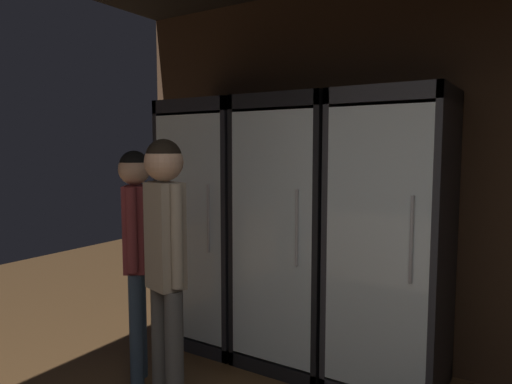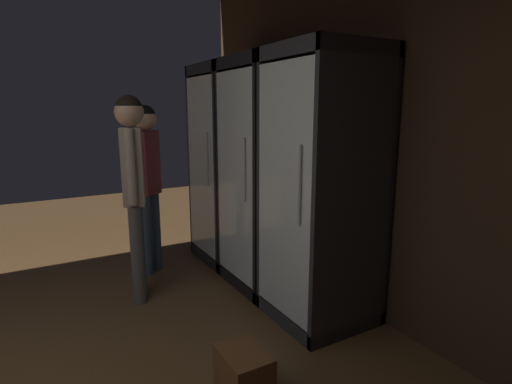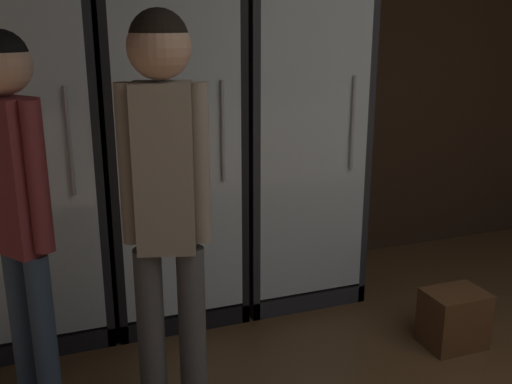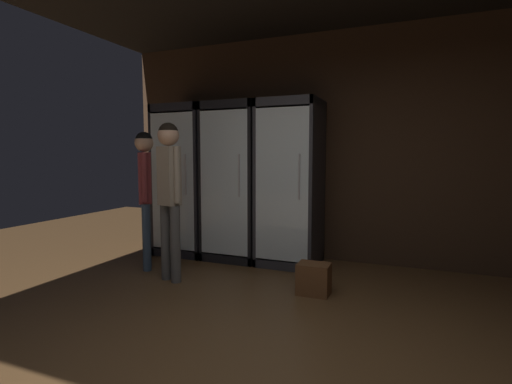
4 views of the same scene
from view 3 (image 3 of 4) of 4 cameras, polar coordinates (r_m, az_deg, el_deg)
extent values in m
cube|color=#382619|center=(3.95, 9.31, 13.30)|extent=(6.00, 0.06, 2.80)
cube|color=black|center=(3.43, -21.74, 4.82)|extent=(0.70, 0.04, 1.95)
cube|color=black|center=(3.13, -15.79, 4.34)|extent=(0.04, 0.67, 1.95)
cube|color=black|center=(3.43, -20.16, -11.53)|extent=(0.70, 0.67, 0.10)
cube|color=white|center=(3.40, -21.74, 4.73)|extent=(0.62, 0.02, 1.71)
cube|color=silver|center=(2.80, -21.90, 2.44)|extent=(0.62, 0.02, 1.71)
cylinder|color=#B2B2B7|center=(2.76, -17.78, 4.72)|extent=(0.02, 0.02, 0.50)
cube|color=silver|center=(3.40, -20.28, -10.49)|extent=(0.60, 0.59, 0.02)
cylinder|color=#336B38|center=(3.33, -21.80, -9.10)|extent=(0.07, 0.07, 0.20)
cylinder|color=#336B38|center=(3.28, -22.06, -6.87)|extent=(0.03, 0.03, 0.08)
cylinder|color=white|center=(3.34, -21.76, -9.47)|extent=(0.07, 0.07, 0.08)
cylinder|color=gray|center=(3.33, -19.09, -8.83)|extent=(0.07, 0.07, 0.20)
cylinder|color=gray|center=(3.28, -19.31, -6.66)|extent=(0.03, 0.03, 0.07)
cylinder|color=#B2332D|center=(3.33, -19.09, -8.87)|extent=(0.08, 0.08, 0.06)
cylinder|color=gray|center=(3.35, -16.72, -8.40)|extent=(0.06, 0.06, 0.21)
cylinder|color=gray|center=(3.29, -16.93, -6.07)|extent=(0.02, 0.02, 0.08)
cylinder|color=#B2332D|center=(3.36, -16.69, -8.76)|extent=(0.07, 0.07, 0.07)
cube|color=silver|center=(3.19, -21.27, -1.30)|extent=(0.60, 0.59, 0.02)
cylinder|color=brown|center=(3.15, -18.82, 1.16)|extent=(0.08, 0.08, 0.24)
cylinder|color=brown|center=(3.12, -19.10, 4.07)|extent=(0.02, 0.02, 0.09)
cylinder|color=white|center=(3.15, -18.81, 1.03)|extent=(0.08, 0.08, 0.09)
cube|color=silver|center=(3.08, -22.36, 8.84)|extent=(0.60, 0.59, 0.02)
cylinder|color=#194723|center=(3.11, -21.32, 11.38)|extent=(0.07, 0.07, 0.24)
cylinder|color=#194723|center=(3.10, -21.62, 14.29)|extent=(0.02, 0.02, 0.08)
cylinder|color=white|center=(3.11, -21.29, 11.14)|extent=(0.08, 0.08, 0.09)
cylinder|color=black|center=(3.10, -18.29, 11.32)|extent=(0.06, 0.06, 0.20)
cylinder|color=black|center=(3.09, -18.52, 13.78)|extent=(0.02, 0.02, 0.06)
cylinder|color=beige|center=(3.10, -18.29, 11.25)|extent=(0.06, 0.06, 0.08)
cube|color=black|center=(3.49, -9.78, 5.90)|extent=(0.70, 0.04, 1.95)
cube|color=black|center=(3.13, -14.62, 4.45)|extent=(0.04, 0.67, 1.95)
cube|color=black|center=(3.26, -3.02, 5.40)|extent=(0.04, 0.67, 1.95)
cube|color=black|center=(3.48, -8.05, -10.19)|extent=(0.70, 0.67, 0.10)
cube|color=white|center=(3.46, -9.69, 5.82)|extent=(0.62, 0.02, 1.71)
cube|color=silver|center=(2.87, -7.37, 3.78)|extent=(0.62, 0.02, 1.71)
cylinder|color=#B2B2B7|center=(2.88, -3.25, 5.92)|extent=(0.02, 0.02, 0.50)
cube|color=silver|center=(3.45, -8.10, -9.14)|extent=(0.60, 0.59, 0.02)
cylinder|color=black|center=(3.40, -12.17, -7.45)|extent=(0.07, 0.07, 0.23)
cylinder|color=black|center=(3.35, -12.32, -5.11)|extent=(0.02, 0.02, 0.07)
cylinder|color=tan|center=(3.42, -12.14, -7.93)|extent=(0.07, 0.07, 0.08)
cylinder|color=brown|center=(3.43, -9.64, -7.47)|extent=(0.07, 0.07, 0.19)
cylinder|color=brown|center=(3.37, -9.75, -5.35)|extent=(0.02, 0.02, 0.08)
cylinder|color=#B2332D|center=(3.43, -9.64, -7.57)|extent=(0.07, 0.07, 0.08)
cylinder|color=gray|center=(3.42, -7.13, -7.04)|extent=(0.08, 0.08, 0.23)
cylinder|color=gray|center=(3.36, -7.23, -4.46)|extent=(0.03, 0.03, 0.10)
cylinder|color=white|center=(3.43, -7.11, -7.51)|extent=(0.08, 0.08, 0.07)
cylinder|color=#9EAD99|center=(3.48, -4.64, -6.96)|extent=(0.08, 0.08, 0.19)
cylinder|color=#9EAD99|center=(3.42, -4.69, -4.81)|extent=(0.03, 0.03, 0.09)
cylinder|color=#2D2D33|center=(3.49, -4.63, -7.31)|extent=(0.08, 0.08, 0.06)
cube|color=silver|center=(3.29, -8.39, -2.42)|extent=(0.60, 0.59, 0.02)
cylinder|color=#194723|center=(3.26, -11.04, -0.77)|extent=(0.06, 0.06, 0.19)
cylinder|color=#194723|center=(3.23, -11.17, 1.65)|extent=(0.02, 0.02, 0.09)
cylinder|color=#B2332D|center=(3.27, -11.02, -1.15)|extent=(0.07, 0.07, 0.07)
cylinder|color=gray|center=(3.33, -6.22, -0.02)|extent=(0.06, 0.06, 0.22)
cylinder|color=gray|center=(3.29, -6.30, 2.56)|extent=(0.02, 0.02, 0.09)
cylinder|color=#B2332D|center=(3.33, -6.22, -0.17)|extent=(0.06, 0.06, 0.07)
cube|color=silver|center=(3.18, -8.71, 4.87)|extent=(0.60, 0.59, 0.02)
cylinder|color=#194723|center=(3.17, -12.98, 6.47)|extent=(0.07, 0.07, 0.19)
cylinder|color=#194723|center=(3.15, -13.14, 8.91)|extent=(0.02, 0.02, 0.08)
cylinder|color=beige|center=(3.17, -12.98, 6.45)|extent=(0.08, 0.08, 0.07)
cylinder|color=#336B38|center=(3.15, -10.01, 6.86)|extent=(0.07, 0.07, 0.22)
cylinder|color=#336B38|center=(3.13, -10.15, 9.59)|extent=(0.02, 0.02, 0.09)
cylinder|color=tan|center=(3.15, -10.00, 6.48)|extent=(0.07, 0.07, 0.06)
cylinder|color=#336B38|center=(3.19, -7.34, 7.07)|extent=(0.06, 0.06, 0.22)
cylinder|color=#336B38|center=(3.17, -7.44, 9.86)|extent=(0.02, 0.02, 0.10)
cylinder|color=#2D2D33|center=(3.19, -7.33, 6.72)|extent=(0.07, 0.07, 0.08)
cylinder|color=gray|center=(3.25, -5.21, 7.20)|extent=(0.07, 0.07, 0.20)
cylinder|color=gray|center=(3.23, -5.28, 9.71)|extent=(0.02, 0.02, 0.08)
cylinder|color=tan|center=(3.25, -5.21, 7.10)|extent=(0.07, 0.07, 0.06)
cube|color=silver|center=(3.13, -9.05, 12.55)|extent=(0.60, 0.59, 0.02)
cylinder|color=#336B38|center=(3.05, -11.67, 14.21)|extent=(0.07, 0.07, 0.18)
cylinder|color=#336B38|center=(3.05, -11.82, 16.76)|extent=(0.02, 0.02, 0.09)
cylinder|color=#B2332D|center=(3.05, -11.65, 13.96)|extent=(0.07, 0.07, 0.07)
cylinder|color=gray|center=(3.15, -6.55, 14.60)|extent=(0.07, 0.07, 0.20)
cylinder|color=gray|center=(3.15, -6.64, 17.25)|extent=(0.02, 0.02, 0.10)
cylinder|color=beige|center=(3.15, -6.55, 14.64)|extent=(0.07, 0.07, 0.07)
cube|color=#2B2B30|center=(3.68, 1.39, 6.67)|extent=(0.70, 0.04, 1.95)
cube|color=#2B2B30|center=(3.28, -1.95, 5.48)|extent=(0.04, 0.67, 1.95)
cube|color=#2B2B30|center=(3.54, 8.28, 6.11)|extent=(0.04, 0.67, 1.95)
cube|color=#2B2B30|center=(3.68, 3.12, -8.53)|extent=(0.70, 0.67, 0.10)
cube|color=white|center=(3.65, 1.56, 6.60)|extent=(0.62, 0.02, 1.71)
cube|color=silver|center=(3.10, 5.76, 4.79)|extent=(0.62, 0.02, 1.71)
cylinder|color=#B2B2B7|center=(3.16, 9.45, 6.66)|extent=(0.02, 0.02, 0.50)
cube|color=silver|center=(3.65, 3.13, -7.53)|extent=(0.60, 0.59, 0.02)
cylinder|color=#336B38|center=(3.56, 0.07, -6.37)|extent=(0.06, 0.06, 0.18)
cylinder|color=#336B38|center=(3.52, 0.07, -4.46)|extent=(0.02, 0.02, 0.07)
cylinder|color=#B2332D|center=(3.56, 0.07, -6.32)|extent=(0.07, 0.07, 0.05)
cylinder|color=black|center=(3.59, 3.14, -5.98)|extent=(0.08, 0.08, 0.21)
cylinder|color=black|center=(3.54, 3.18, -3.79)|extent=(0.02, 0.02, 0.08)
cylinder|color=#B2332D|center=(3.59, 3.14, -6.01)|extent=(0.08, 0.08, 0.05)
cylinder|color=#194723|center=(3.65, 6.44, -5.51)|extent=(0.08, 0.08, 0.23)
cylinder|color=#194723|center=(3.59, 6.51, -3.17)|extent=(0.02, 0.02, 0.08)
cylinder|color=#B2332D|center=(3.64, 6.44, -5.40)|extent=(0.08, 0.08, 0.07)
cube|color=silver|center=(3.46, 3.28, 1.11)|extent=(0.60, 0.59, 0.02)
cylinder|color=#9EAD99|center=(3.35, 0.15, 2.81)|extent=(0.06, 0.06, 0.23)
cylinder|color=#9EAD99|center=(3.31, 0.15, 5.59)|extent=(0.02, 0.02, 0.10)
cylinder|color=tan|center=(3.35, 0.15, 2.61)|extent=(0.07, 0.07, 0.09)
cylinder|color=brown|center=(3.45, 3.30, 3.24)|extent=(0.07, 0.07, 0.24)
cylinder|color=brown|center=(3.42, 3.34, 5.73)|extent=(0.03, 0.03, 0.07)
cylinder|color=beige|center=(3.46, 3.29, 2.76)|extent=(0.08, 0.08, 0.09)
cylinder|color=#9EAD99|center=(3.50, 6.27, 3.24)|extent=(0.07, 0.07, 0.22)
cylinder|color=#9EAD99|center=(3.47, 6.35, 5.71)|extent=(0.02, 0.02, 0.08)
cylinder|color=beige|center=(3.50, 6.26, 2.95)|extent=(0.07, 0.07, 0.08)
cube|color=silver|center=(3.35, 3.44, 10.52)|extent=(0.60, 0.59, 0.02)
cylinder|color=gray|center=(3.29, -0.08, 12.58)|extent=(0.08, 0.08, 0.23)
cylinder|color=gray|center=(3.28, -0.08, 15.19)|extent=(0.03, 0.03, 0.07)
cylinder|color=#2D2D33|center=(3.29, -0.07, 12.12)|extent=(0.08, 0.08, 0.06)
cylinder|color=gray|center=(3.35, 3.34, 12.64)|extent=(0.06, 0.06, 0.23)
cylinder|color=gray|center=(3.34, 3.39, 15.32)|extent=(0.02, 0.02, 0.08)
cylinder|color=tan|center=(3.35, 3.34, 12.51)|extent=(0.06, 0.06, 0.06)
cylinder|color=brown|center=(3.41, 6.68, 12.36)|extent=(0.07, 0.07, 0.20)
cylinder|color=brown|center=(3.40, 6.76, 14.69)|extent=(0.03, 0.03, 0.08)
cylinder|color=white|center=(3.41, 6.67, 11.95)|extent=(0.08, 0.08, 0.06)
cylinder|color=#4C4C4C|center=(2.34, -10.14, -14.67)|extent=(0.10, 0.10, 0.80)
cylinder|color=#4C4C4C|center=(2.32, -6.19, -14.68)|extent=(0.10, 0.10, 0.80)
cube|color=gray|center=(2.06, -8.94, 2.25)|extent=(0.24, 0.21, 0.60)
cylinder|color=gray|center=(2.07, -12.44, 2.57)|extent=(0.07, 0.07, 0.57)
cylinder|color=gray|center=(2.05, -5.44, 2.73)|extent=(0.07, 0.07, 0.57)
sphere|color=tan|center=(2.00, -9.47, 13.80)|extent=(0.22, 0.22, 0.22)
sphere|color=black|center=(2.00, -9.51, 14.57)|extent=(0.20, 0.20, 0.20)
cylinder|color=#384C66|center=(2.57, -21.76, -13.02)|extent=(0.09, 0.09, 0.77)
cylinder|color=#384C66|center=(2.47, -19.89, -14.06)|extent=(0.09, 0.09, 0.77)
cube|color=brown|center=(2.28, -22.52, 1.36)|extent=(0.23, 0.24, 0.57)
cylinder|color=brown|center=(2.17, -20.70, 1.27)|extent=(0.06, 0.06, 0.55)
sphere|color=tan|center=(2.22, -23.65, 11.30)|extent=(0.21, 0.21, 0.21)
sphere|color=black|center=(2.22, -23.72, 11.97)|extent=(0.19, 0.19, 0.19)
cube|color=brown|center=(3.18, 18.77, -11.64)|extent=(0.30, 0.22, 0.29)
camera|label=1|loc=(2.18, 68.38, 6.11)|focal=32.42mm
camera|label=2|loc=(3.73, 50.78, 9.55)|focal=27.97mm
camera|label=4|loc=(3.02, 94.41, -6.85)|focal=27.03mm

